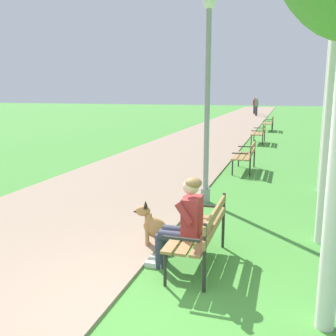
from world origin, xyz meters
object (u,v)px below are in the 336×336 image
at_px(lamp_post_near, 207,99).
at_px(park_bench_near, 202,229).
at_px(park_bench_far, 260,132).
at_px(person_seated_on_near_bench, 184,219).
at_px(park_bench_mid, 246,154).
at_px(park_bench_furthest, 269,122).
at_px(dog_shepherd, 159,230).
at_px(pedestrian_distant, 256,107).
at_px(pedestrian_further_distant, 254,106).

bearing_deg(lamp_post_near, park_bench_near, -79.32).
height_order(park_bench_far, person_seated_on_near_bench, person_seated_on_near_bench).
distance_m(park_bench_mid, park_bench_far, 6.36).
height_order(park_bench_furthest, dog_shepherd, park_bench_furthest).
height_order(park_bench_mid, park_bench_far, same).
bearing_deg(person_seated_on_near_bench, park_bench_furthest, 89.34).
distance_m(park_bench_near, pedestrian_distant, 32.16).
distance_m(park_bench_far, dog_shepherd, 12.42).
relative_size(park_bench_mid, pedestrian_distant, 0.91).
relative_size(dog_shepherd, pedestrian_distant, 0.49).
relative_size(park_bench_far, person_seated_on_near_bench, 1.20).
height_order(park_bench_furthest, pedestrian_further_distant, pedestrian_further_distant).
distance_m(park_bench_near, dog_shepherd, 0.93).
distance_m(park_bench_furthest, dog_shepherd, 18.22).
bearing_deg(pedestrian_further_distant, pedestrian_distant, -82.25).
bearing_deg(person_seated_on_near_bench, pedestrian_distant, 92.82).
height_order(park_bench_mid, dog_shepherd, park_bench_mid).
bearing_deg(person_seated_on_near_bench, pedestrian_further_distant, 93.27).
bearing_deg(park_bench_near, park_bench_mid, 90.72).
height_order(park_bench_near, person_seated_on_near_bench, person_seated_on_near_bench).
height_order(park_bench_mid, pedestrian_distant, pedestrian_distant).
relative_size(park_bench_mid, park_bench_far, 1.00).
distance_m(park_bench_mid, dog_shepherd, 6.09).
bearing_deg(pedestrian_distant, person_seated_on_near_bench, -87.18).
bearing_deg(pedestrian_distant, park_bench_far, -85.07).
bearing_deg(pedestrian_distant, park_bench_mid, -86.16).
relative_size(park_bench_near, pedestrian_further_distant, 0.91).
height_order(park_bench_far, lamp_post_near, lamp_post_near).
relative_size(park_bench_furthest, pedestrian_distant, 0.91).
bearing_deg(park_bench_mid, person_seated_on_near_bench, -91.08).
distance_m(park_bench_mid, park_bench_furthest, 12.16).
height_order(park_bench_mid, person_seated_on_near_bench, person_seated_on_near_bench).
xyz_separation_m(park_bench_far, lamp_post_near, (-0.43, -9.86, 1.66)).
distance_m(park_bench_mid, lamp_post_near, 3.91).
xyz_separation_m(pedestrian_distant, pedestrian_further_distant, (-0.44, 3.21, 0.00)).
height_order(park_bench_near, dog_shepherd, park_bench_near).
bearing_deg(park_bench_near, dog_shepherd, 148.94).
bearing_deg(park_bench_mid, lamp_post_near, -97.84).
bearing_deg(dog_shepherd, park_bench_mid, 83.57).
relative_size(dog_shepherd, pedestrian_further_distant, 0.49).
xyz_separation_m(dog_shepherd, pedestrian_distant, (-1.04, 31.65, 0.58)).
bearing_deg(lamp_post_near, dog_shepherd, -94.45).
xyz_separation_m(park_bench_near, person_seated_on_near_bench, (-0.21, -0.15, 0.17)).
height_order(park_bench_near, park_bench_far, same).
distance_m(lamp_post_near, pedestrian_further_distant, 32.39).
height_order(pedestrian_distant, pedestrian_further_distant, same).
bearing_deg(park_bench_furthest, lamp_post_near, -92.10).
xyz_separation_m(park_bench_mid, lamp_post_near, (-0.48, -3.51, 1.66)).
xyz_separation_m(park_bench_mid, pedestrian_further_distant, (-2.15, 28.82, 0.33)).
bearing_deg(lamp_post_near, pedestrian_further_distant, 92.96).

